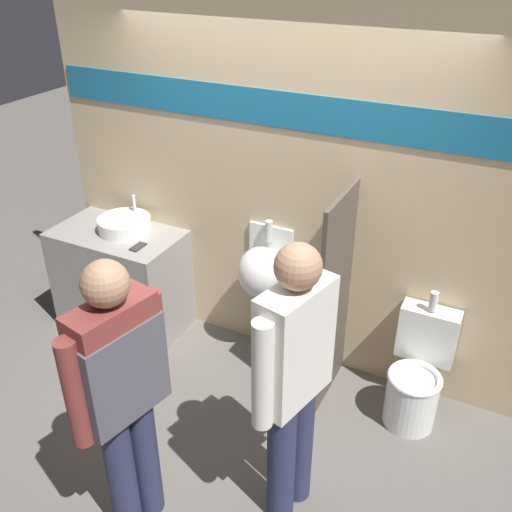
% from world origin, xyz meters
% --- Properties ---
extents(ground_plane, '(16.00, 16.00, 0.00)m').
position_xyz_m(ground_plane, '(0.00, 0.00, 0.00)').
color(ground_plane, '#5B5651').
extents(display_wall, '(3.76, 0.07, 2.70)m').
position_xyz_m(display_wall, '(0.00, 0.60, 1.36)').
color(display_wall, tan).
rests_on(display_wall, ground_plane).
extents(sink_counter, '(1.04, 0.60, 0.88)m').
position_xyz_m(sink_counter, '(-1.31, 0.27, 0.44)').
color(sink_counter, gray).
rests_on(sink_counter, ground_plane).
extents(sink_basin, '(0.42, 0.42, 0.25)m').
position_xyz_m(sink_basin, '(-1.26, 0.33, 0.94)').
color(sink_basin, white).
rests_on(sink_basin, sink_counter).
extents(cell_phone, '(0.07, 0.14, 0.01)m').
position_xyz_m(cell_phone, '(-0.99, 0.15, 0.89)').
color(cell_phone, '#232328').
rests_on(cell_phone, sink_counter).
extents(divider_near_counter, '(0.03, 0.59, 1.57)m').
position_xyz_m(divider_near_counter, '(0.55, 0.27, 0.79)').
color(divider_near_counter, '#4C4238').
rests_on(divider_near_counter, ground_plane).
extents(urinal_near_counter, '(0.37, 0.33, 1.15)m').
position_xyz_m(urinal_near_counter, '(-0.07, 0.41, 0.77)').
color(urinal_near_counter, silver).
rests_on(urinal_near_counter, ground_plane).
extents(toilet, '(0.39, 0.53, 0.93)m').
position_xyz_m(toilet, '(1.16, 0.30, 0.33)').
color(toilet, white).
rests_on(toilet, ground_plane).
extents(person_in_vest, '(0.31, 0.59, 1.72)m').
position_xyz_m(person_in_vest, '(-0.05, -1.22, 1.00)').
color(person_in_vest, '#282D4C').
rests_on(person_in_vest, ground_plane).
extents(person_with_lanyard, '(0.29, 0.60, 1.75)m').
position_xyz_m(person_with_lanyard, '(0.68, -0.75, 0.97)').
color(person_with_lanyard, '#282D4C').
rests_on(person_with_lanyard, ground_plane).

